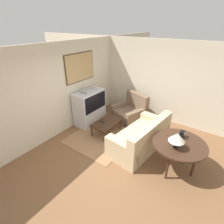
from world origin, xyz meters
TOP-DOWN VIEW (x-y plane):
  - ground_plane at (0.00, 0.00)m, footprint 12.00×12.00m
  - wall_back at (0.02, 2.13)m, footprint 12.00×0.10m
  - wall_right at (2.63, 0.00)m, footprint 0.06×12.00m
  - area_rug at (0.66, 0.87)m, footprint 2.29×1.73m
  - tv at (0.94, 1.77)m, footprint 1.08×0.57m
  - couch at (0.68, -0.32)m, footprint 1.95×1.07m
  - armchair at (1.89, 0.73)m, footprint 1.19×1.22m
  - coffee_table at (0.72, 0.90)m, footprint 0.96×0.57m
  - console_table at (0.46, -1.35)m, footprint 1.20×1.20m
  - table_lamp at (0.24, -1.32)m, footprint 0.34×0.34m
  - mantel_clock at (0.70, -1.32)m, footprint 0.14×0.10m
  - remote at (0.63, 1.00)m, footprint 0.06×0.16m

SIDE VIEW (x-z plane):
  - ground_plane at x=0.00m, z-range 0.00..0.00m
  - area_rug at x=0.66m, z-range 0.00..0.01m
  - armchair at x=1.89m, z-range -0.18..0.76m
  - couch at x=0.68m, z-range -0.12..0.77m
  - coffee_table at x=0.72m, z-range 0.16..0.57m
  - remote at x=0.63m, z-range 0.41..0.43m
  - tv at x=0.94m, z-range -0.03..1.19m
  - console_table at x=0.46m, z-range 0.31..1.07m
  - mantel_clock at x=0.70m, z-range 0.75..0.92m
  - table_lamp at x=0.24m, z-range 0.84..1.20m
  - wall_right at x=2.63m, z-range 0.00..2.70m
  - wall_back at x=0.02m, z-range 0.01..2.71m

